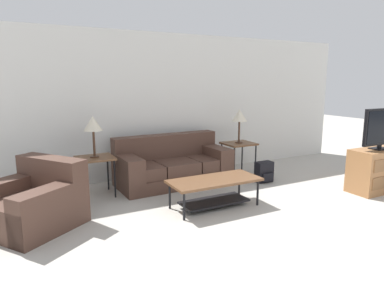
% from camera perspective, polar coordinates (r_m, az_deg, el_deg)
% --- Properties ---
extents(wall_back, '(8.48, 0.06, 2.60)m').
position_cam_1_polar(wall_back, '(6.34, -5.47, 6.36)').
color(wall_back, silver).
rests_on(wall_back, ground_plane).
extents(couch, '(1.95, 0.95, 0.82)m').
position_cam_1_polar(couch, '(5.93, -3.26, -3.72)').
color(couch, '#4C3328').
rests_on(couch, ground_plane).
extents(armchair, '(1.37, 1.38, 0.80)m').
position_cam_1_polar(armchair, '(4.64, -24.94, -9.02)').
color(armchair, '#4C3328').
rests_on(armchair, ground_plane).
extents(coffee_table, '(1.29, 0.57, 0.41)m').
position_cam_1_polar(coffee_table, '(4.82, 3.75, -7.05)').
color(coffee_table, brown).
rests_on(coffee_table, ground_plane).
extents(side_table_left, '(0.56, 0.51, 0.61)m').
position_cam_1_polar(side_table_left, '(5.41, -15.87, -2.77)').
color(side_table_left, brown).
rests_on(side_table_left, ground_plane).
extents(side_table_right, '(0.56, 0.51, 0.61)m').
position_cam_1_polar(side_table_right, '(6.46, 7.79, -0.34)').
color(side_table_right, brown).
rests_on(side_table_right, ground_plane).
extents(table_lamp_left, '(0.28, 0.28, 0.63)m').
position_cam_1_polar(table_lamp_left, '(5.32, -16.18, 3.13)').
color(table_lamp_left, '#472D1E').
rests_on(table_lamp_left, side_table_left).
extents(table_lamp_right, '(0.28, 0.28, 0.63)m').
position_cam_1_polar(table_lamp_right, '(6.38, 7.91, 4.62)').
color(table_lamp_right, '#472D1E').
rests_on(table_lamp_right, side_table_right).
extents(tv_console, '(0.94, 0.45, 0.69)m').
position_cam_1_polar(tv_console, '(6.24, 28.46, -3.84)').
color(tv_console, '#A87042').
rests_on(tv_console, ground_plane).
extents(television, '(0.78, 0.20, 0.65)m').
position_cam_1_polar(television, '(6.13, 29.02, 2.39)').
color(television, black).
rests_on(television, tv_console).
extents(backpack, '(0.30, 0.25, 0.36)m').
position_cam_1_polar(backpack, '(6.15, 11.93, -4.62)').
color(backpack, black).
rests_on(backpack, ground_plane).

